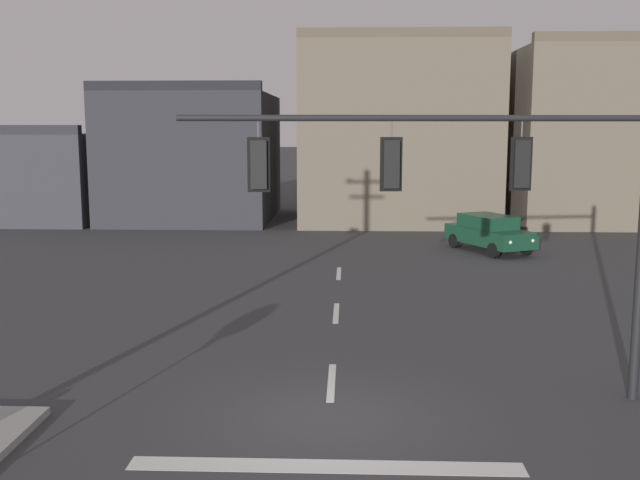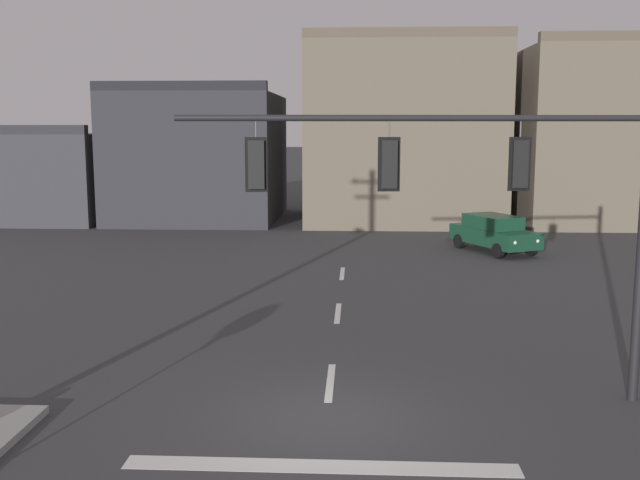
% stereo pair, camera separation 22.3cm
% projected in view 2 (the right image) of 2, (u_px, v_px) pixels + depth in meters
% --- Properties ---
extents(ground_plane, '(400.00, 400.00, 0.00)m').
position_uv_depth(ground_plane, '(326.00, 418.00, 13.89)').
color(ground_plane, '#353538').
extents(stop_bar_paint, '(6.40, 0.50, 0.01)m').
position_uv_depth(stop_bar_paint, '(321.00, 466.00, 11.92)').
color(stop_bar_paint, silver).
rests_on(stop_bar_paint, ground).
extents(lane_centreline, '(0.16, 26.40, 0.01)m').
position_uv_depth(lane_centreline, '(330.00, 382.00, 15.87)').
color(lane_centreline, silver).
rests_on(lane_centreline, ground).
extents(signal_mast_near_side, '(9.02, 1.02, 6.16)m').
position_uv_depth(signal_mast_near_side, '(487.00, 187.00, 14.07)').
color(signal_mast_near_side, black).
rests_on(signal_mast_near_side, ground).
extents(car_lot_nearside, '(3.54, 4.74, 1.61)m').
position_uv_depth(car_lot_nearside, '(494.00, 232.00, 32.48)').
color(car_lot_nearside, '#143D28').
rests_on(car_lot_nearside, ground).
extents(building_row, '(54.88, 13.69, 10.47)m').
position_uv_depth(building_row, '(497.00, 149.00, 43.60)').
color(building_row, '#38383D').
rests_on(building_row, ground).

